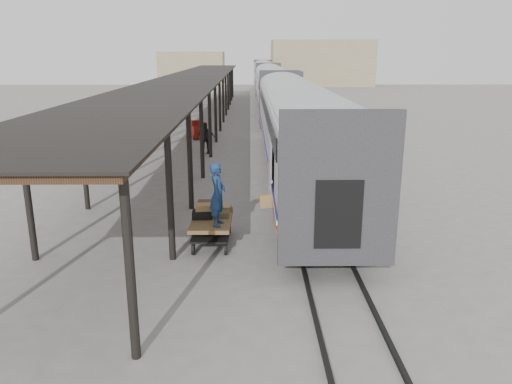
{
  "coord_description": "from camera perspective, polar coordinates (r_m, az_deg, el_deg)",
  "views": [
    {
      "loc": [
        0.98,
        -15.89,
        6.0
      ],
      "look_at": [
        1.16,
        -0.64,
        1.7
      ],
      "focal_mm": 35.0,
      "sensor_mm": 36.0,
      "label": 1
    }
  ],
  "objects": [
    {
      "name": "ground",
      "position": [
        17.01,
        -3.96,
        -4.94
      ],
      "size": [
        160.0,
        160.0,
        0.0
      ],
      "primitive_type": "plane",
      "color": "slate",
      "rests_on": "ground"
    },
    {
      "name": "building_far",
      "position": [
        94.81,
        7.44,
        14.42
      ],
      "size": [
        18.0,
        10.0,
        8.0
      ],
      "primitive_type": "cube",
      "color": "tan",
      "rests_on": "ground"
    },
    {
      "name": "pedestrian",
      "position": [
        30.46,
        -5.77,
        6.15
      ],
      "size": [
        1.19,
        0.68,
        1.92
      ],
      "primitive_type": "imported",
      "rotation": [
        0.0,
        0.0,
        3.34
      ],
      "color": "black",
      "rests_on": "ground"
    },
    {
      "name": "canopy",
      "position": [
        40.18,
        -7.12,
        12.79
      ],
      "size": [
        4.9,
        64.3,
        4.15
      ],
      "color": "#422B19",
      "rests_on": "ground"
    },
    {
      "name": "baggage_cart",
      "position": [
        16.12,
        -5.06,
        -3.7
      ],
      "size": [
        1.29,
        2.42,
        0.86
      ],
      "rotation": [
        0.0,
        0.0,
        -0.02
      ],
      "color": "brown",
      "rests_on": "ground"
    },
    {
      "name": "suitcase_stack",
      "position": [
        16.27,
        -5.41,
        -2.08
      ],
      "size": [
        1.24,
        1.15,
        0.45
      ],
      "rotation": [
        0.0,
        0.0,
        -0.02
      ],
      "color": "#343436",
      "rests_on": "baggage_cart"
    },
    {
      "name": "train",
      "position": [
        49.84,
        1.9,
        11.94
      ],
      "size": [
        3.45,
        76.01,
        4.01
      ],
      "color": "silver",
      "rests_on": "ground"
    },
    {
      "name": "luggage_tug",
      "position": [
        36.06,
        -6.66,
        6.98
      ],
      "size": [
        1.22,
        1.58,
        1.23
      ],
      "rotation": [
        0.0,
        0.0,
        0.3
      ],
      "color": "maroon",
      "rests_on": "ground"
    },
    {
      "name": "building_left",
      "position": [
        98.55,
        -7.3,
        13.89
      ],
      "size": [
        12.0,
        8.0,
        6.0
      ],
      "primitive_type": "cube",
      "color": "tan",
      "rests_on": "ground"
    },
    {
      "name": "porter",
      "position": [
        15.13,
        -4.4,
        -0.27
      ],
      "size": [
        0.58,
        0.78,
        1.96
      ],
      "primitive_type": "imported",
      "rotation": [
        0.0,
        0.0,
        1.41
      ],
      "color": "navy",
      "rests_on": "baggage_cart"
    },
    {
      "name": "rails",
      "position": [
        50.29,
        1.87,
        8.97
      ],
      "size": [
        1.54,
        150.0,
        0.12
      ],
      "color": "black",
      "rests_on": "ground"
    }
  ]
}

